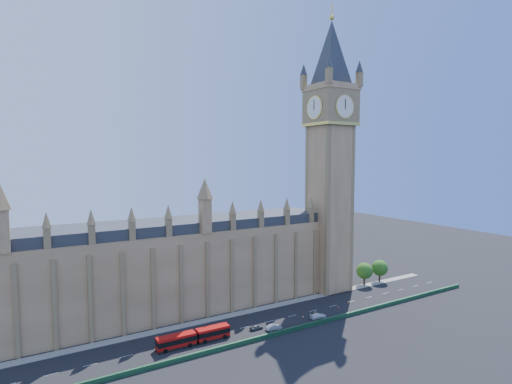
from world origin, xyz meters
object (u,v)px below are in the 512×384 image
red_bus (194,337)px  car_grey (256,327)px  car_silver (274,327)px  car_white (318,316)px

red_bus → car_grey: bearing=-1.6°
red_bus → car_silver: red_bus is taller
car_grey → car_white: car_white is taller
car_silver → red_bus: bearing=84.8°
car_silver → car_white: bearing=-86.6°
car_silver → car_white: car_silver is taller
car_grey → red_bus: bearing=83.8°
car_silver → car_white: 15.59m
red_bus → car_white: red_bus is taller
car_white → car_grey: bearing=88.4°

